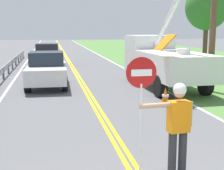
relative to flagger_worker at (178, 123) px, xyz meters
The scene contains 14 objects.
grass_verge_right 21.01m from the flagger_worker, 58.91° to the left, with size 16.00×110.00×0.01m, color #517F3D.
centerline_yellow_left 18.02m from the flagger_worker, 92.71° to the left, with size 0.11×110.00×0.01m, color yellow.
centerline_yellow_right 18.02m from the flagger_worker, 92.14° to the left, with size 0.11×110.00×0.01m, color yellow.
edge_line_right 18.23m from the flagger_worker, 81.03° to the left, with size 0.12×110.00×0.01m, color silver.
edge_line_left 18.53m from the flagger_worker, 103.64° to the left, with size 0.12×110.00×0.01m, color silver.
flagger_worker is the anchor object (origin of this frame).
stop_sign_paddle 1.02m from the flagger_worker, behind, with size 0.56×0.04×2.33m.
utility_bucket_truck 9.98m from the flagger_worker, 72.28° to the left, with size 2.67×6.87×5.08m.
oncoming_sedan_nearest 10.64m from the flagger_worker, 103.73° to the left, with size 2.01×4.15×1.70m.
oncoming_sedan_second 19.33m from the flagger_worker, 97.57° to the left, with size 2.08×4.19×1.70m.
traffic_cone_lead 3.67m from the flagger_worker, 66.76° to the left, with size 0.40×0.40×0.70m.
traffic_cone_mid 5.78m from the flagger_worker, 71.92° to the left, with size 0.40×0.40×0.70m.
guardrail_left_shoulder 13.00m from the flagger_worker, 112.46° to the left, with size 0.10×32.00×0.71m.
roadside_tree_verge 18.12m from the flagger_worker, 61.63° to the left, with size 3.00×3.00×5.90m.
Camera 1 is at (-1.59, -3.51, 2.83)m, focal length 51.51 mm.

